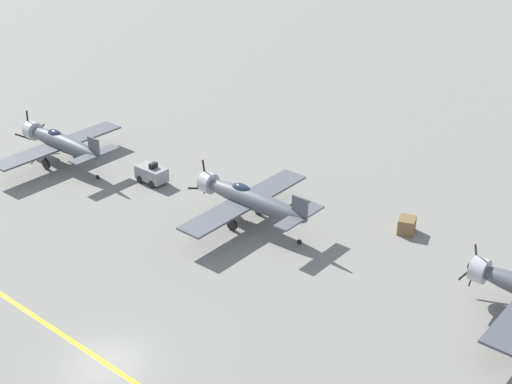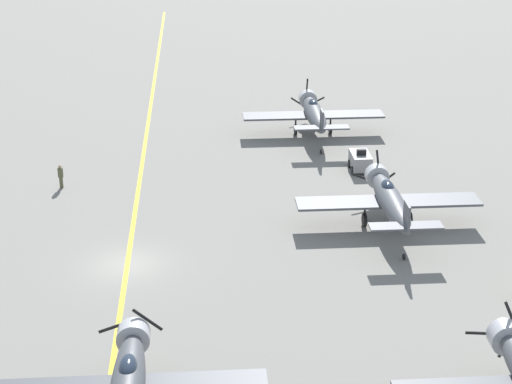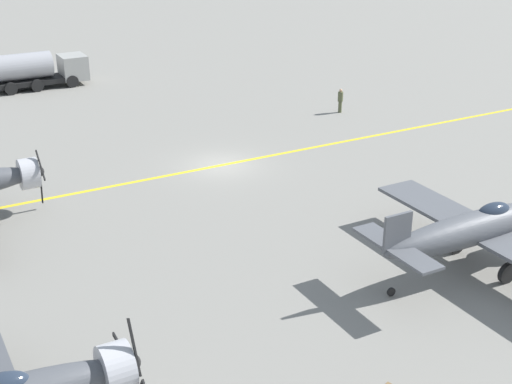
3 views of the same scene
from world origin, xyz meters
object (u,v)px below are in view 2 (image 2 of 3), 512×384
(ground_crew_walking, at_px, (61,175))
(airplane_mid_right, at_px, (390,199))
(airplane_far_right, at_px, (314,113))
(tow_tractor, at_px, (360,161))

(ground_crew_walking, bearing_deg, airplane_mid_right, -20.95)
(airplane_far_right, distance_m, airplane_mid_right, 19.08)
(airplane_mid_right, distance_m, tow_tractor, 10.54)
(airplane_far_right, distance_m, tow_tractor, 8.89)
(ground_crew_walking, bearing_deg, airplane_far_right, 27.66)
(ground_crew_walking, bearing_deg, tow_tractor, 5.01)
(airplane_far_right, relative_size, tow_tractor, 4.62)
(airplane_far_right, xyz_separation_m, ground_crew_walking, (-19.87, -10.41, -1.04))
(airplane_far_right, distance_m, ground_crew_walking, 22.46)
(airplane_mid_right, bearing_deg, tow_tractor, 86.76)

